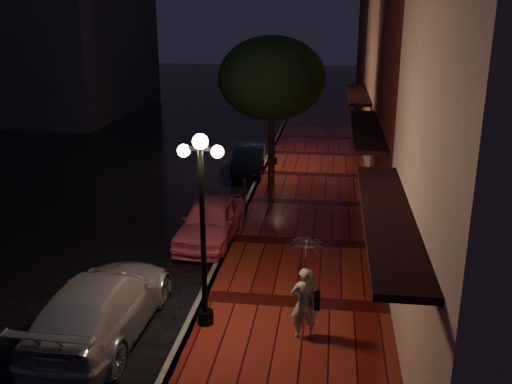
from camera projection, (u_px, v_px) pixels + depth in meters
The scene contains 14 objects.
ground at pixel (230, 242), 17.56m from camera, with size 120.00×120.00×0.00m, color black.
sidewalk at pixel (303, 244), 17.25m from camera, with size 4.50×60.00×0.15m, color #49100D.
curb at pixel (230, 240), 17.54m from camera, with size 0.25×60.00×0.15m, color #595451.
storefront_mid at pixel (472, 57), 16.87m from camera, with size 5.00×8.00×11.00m, color #511914.
storefront_far at pixel (428, 66), 24.73m from camera, with size 5.00×8.00×9.00m, color #8C5951.
storefront_extra at pixel (404, 42), 34.01m from camera, with size 5.00×12.00×10.00m, color #511914.
streetlamp_near at pixel (203, 220), 12.01m from camera, with size 0.96×0.36×4.31m.
streetlamp_far at pixel (273, 110), 25.22m from camera, with size 0.96×0.36×4.31m.
street_tree at pixel (272, 81), 21.85m from camera, with size 4.16×4.16×5.80m.
pink_car at pixel (211, 220), 17.48m from camera, with size 1.59×3.96×1.35m, color #D1566D.
navy_car at pixel (249, 159), 24.96m from camera, with size 1.30×3.71×1.22m, color black.
silver_car at pixel (102, 305), 12.38m from camera, with size 1.99×4.90×1.42m, color #98989F.
woman_with_umbrella at pixel (305, 273), 11.78m from camera, with size 0.94×0.95×2.25m.
parking_meter at pixel (245, 194), 19.11m from camera, with size 0.13×0.11×1.33m.
Camera 1 is at (2.99, -16.00, 6.83)m, focal length 40.00 mm.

